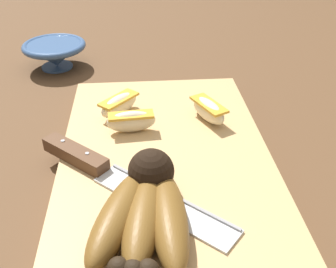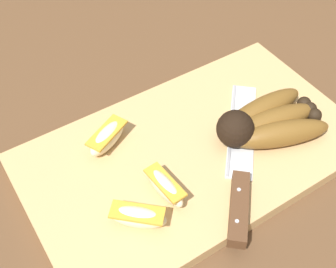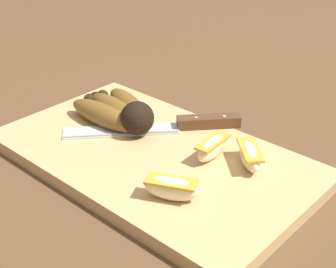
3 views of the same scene
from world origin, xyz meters
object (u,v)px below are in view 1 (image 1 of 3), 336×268
(banana_bunch, at_px, (145,209))
(chefs_knife, at_px, (103,169))
(apple_wedge_far, at_px, (119,104))
(apple_wedge_middle, at_px, (209,110))
(ceramic_bowl, at_px, (55,53))
(apple_wedge_near, at_px, (131,121))

(banana_bunch, bearing_deg, chefs_knife, -150.73)
(chefs_knife, height_order, apple_wedge_far, apple_wedge_far)
(apple_wedge_middle, xyz_separation_m, apple_wedge_far, (-0.03, -0.13, -0.00))
(banana_bunch, height_order, ceramic_bowl, banana_bunch)
(banana_bunch, xyz_separation_m, apple_wedge_near, (-0.18, -0.01, -0.00))
(apple_wedge_middle, bearing_deg, apple_wedge_far, -102.08)
(banana_bunch, height_order, apple_wedge_far, banana_bunch)
(chefs_knife, xyz_separation_m, apple_wedge_far, (-0.14, 0.02, 0.01))
(banana_bunch, bearing_deg, apple_wedge_far, -172.05)
(chefs_knife, relative_size, apple_wedge_middle, 3.12)
(apple_wedge_near, bearing_deg, banana_bunch, 4.42)
(apple_wedge_near, bearing_deg, chefs_knife, -20.61)
(chefs_knife, distance_m, apple_wedge_far, 0.14)
(banana_bunch, relative_size, ceramic_bowl, 1.31)
(chefs_knife, xyz_separation_m, apple_wedge_middle, (-0.11, 0.15, 0.01))
(chefs_knife, relative_size, apple_wedge_near, 3.28)
(banana_bunch, height_order, chefs_knife, banana_bunch)
(banana_bunch, distance_m, apple_wedge_far, 0.23)
(apple_wedge_far, bearing_deg, ceramic_bowl, -150.18)
(apple_wedge_near, relative_size, ceramic_bowl, 0.57)
(apple_wedge_near, distance_m, apple_wedge_middle, 0.11)
(chefs_knife, distance_m, apple_wedge_middle, 0.19)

